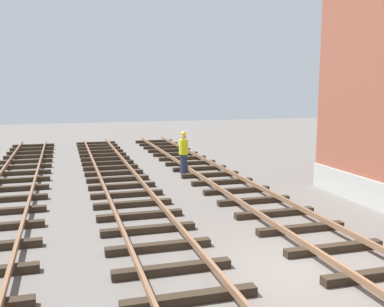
{
  "coord_description": "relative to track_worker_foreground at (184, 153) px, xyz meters",
  "views": [
    {
      "loc": [
        -4.68,
        -7.75,
        3.81
      ],
      "look_at": [
        -0.5,
        6.53,
        1.55
      ],
      "focal_mm": 41.44,
      "sensor_mm": 36.0,
      "label": 1
    }
  ],
  "objects": [
    {
      "name": "track_worker_foreground",
      "position": [
        0.0,
        0.0,
        0.0
      ],
      "size": [
        0.4,
        0.4,
        1.87
      ],
      "color": "#262D4C",
      "rests_on": "ground"
    },
    {
      "name": "track_near_building",
      "position": [
        0.88,
        -10.81,
        -0.8
      ],
      "size": [
        2.5,
        45.09,
        0.32
      ],
      "color": "#2D2319",
      "rests_on": "ground"
    },
    {
      "name": "track_centre",
      "position": [
        -3.0,
        -10.81,
        -0.81
      ],
      "size": [
        2.5,
        45.09,
        0.32
      ],
      "color": "#2D2319",
      "rests_on": "ground"
    },
    {
      "name": "ground_plane",
      "position": [
        -0.36,
        -10.81,
        -0.93
      ],
      "size": [
        80.0,
        80.0,
        0.0
      ],
      "primitive_type": "plane",
      "color": "#605B56"
    }
  ]
}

